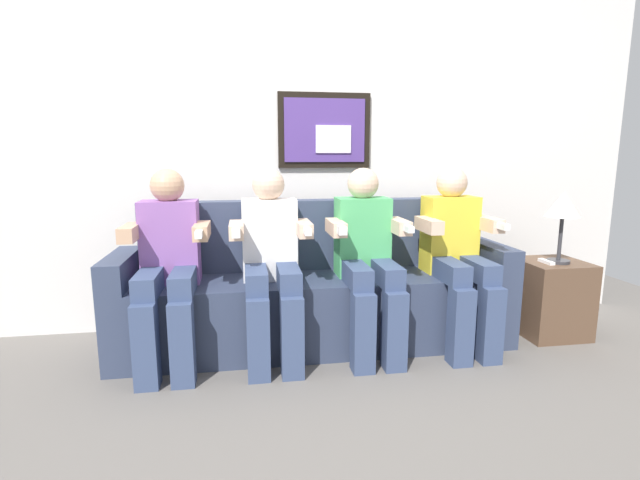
% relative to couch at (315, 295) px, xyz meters
% --- Properties ---
extents(ground_plane, '(6.28, 6.28, 0.00)m').
position_rel_couch_xyz_m(ground_plane, '(0.00, -0.33, -0.31)').
color(ground_plane, '#66605B').
extents(back_wall_assembly, '(4.83, 0.10, 2.60)m').
position_rel_couch_xyz_m(back_wall_assembly, '(0.00, 0.44, 0.99)').
color(back_wall_assembly, silver).
rests_on(back_wall_assembly, ground_plane).
extents(couch, '(2.43, 0.58, 0.90)m').
position_rel_couch_xyz_m(couch, '(0.00, 0.00, 0.00)').
color(couch, '#333D56').
rests_on(couch, ground_plane).
extents(person_leftmost, '(0.46, 0.56, 1.11)m').
position_rel_couch_xyz_m(person_leftmost, '(-0.86, -0.17, 0.29)').
color(person_leftmost, '#8C59A5').
rests_on(person_leftmost, ground_plane).
extents(person_left_center, '(0.46, 0.56, 1.11)m').
position_rel_couch_xyz_m(person_left_center, '(-0.29, -0.17, 0.29)').
color(person_left_center, white).
rests_on(person_left_center, ground_plane).
extents(person_right_center, '(0.46, 0.56, 1.11)m').
position_rel_couch_xyz_m(person_right_center, '(0.29, -0.17, 0.29)').
color(person_right_center, '#4CB266').
rests_on(person_right_center, ground_plane).
extents(person_rightmost, '(0.46, 0.56, 1.11)m').
position_rel_couch_xyz_m(person_rightmost, '(0.86, -0.17, 0.29)').
color(person_rightmost, yellow).
rests_on(person_rightmost, ground_plane).
extents(side_table_right, '(0.40, 0.40, 0.50)m').
position_rel_couch_xyz_m(side_table_right, '(1.57, -0.11, -0.06)').
color(side_table_right, brown).
rests_on(side_table_right, ground_plane).
extents(table_lamp, '(0.22, 0.22, 0.46)m').
position_rel_couch_xyz_m(table_lamp, '(1.56, -0.15, 0.55)').
color(table_lamp, '#333338').
rests_on(table_lamp, side_table_right).
extents(spare_remote_on_table, '(0.04, 0.13, 0.02)m').
position_rel_couch_xyz_m(spare_remote_on_table, '(1.48, -0.15, 0.20)').
color(spare_remote_on_table, white).
rests_on(spare_remote_on_table, side_table_right).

